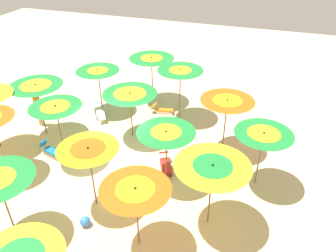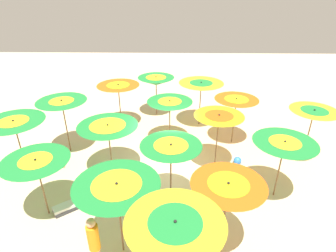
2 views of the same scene
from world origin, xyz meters
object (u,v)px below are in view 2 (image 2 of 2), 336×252
Objects in this scene: beach_umbrella_10 at (170,105)px; beach_ball at (237,161)px; beach_umbrella_2 at (284,147)px; beach_umbrella_13 at (62,105)px; beach_umbrella_11 at (201,87)px; lounger_2 at (169,214)px; lounger_3 at (63,157)px; beach_umbrella_0 at (175,229)px; beach_umbrella_15 at (156,81)px; beach_umbrella_1 at (228,190)px; beach_umbrella_5 at (171,150)px; beach_umbrella_4 at (117,190)px; beach_umbrella_14 at (118,88)px; lounger_1 at (70,204)px; beach_umbrella_7 at (236,103)px; beach_umbrella_6 at (219,120)px; beach_umbrella_3 at (313,115)px; beach_umbrella_9 at (108,129)px; beach_umbrella_12 at (14,126)px; lounger_0 at (157,141)px; beachgoer_0 at (95,245)px.

beach_umbrella_10 is 6.34× the size of beach_ball.
beach_umbrella_13 is at bearing 161.18° from beach_umbrella_2.
beach_umbrella_11 reaches higher than lounger_2.
beach_umbrella_13 reaches higher than lounger_3.
beach_umbrella_0 is 10.64m from beach_umbrella_15.
beach_umbrella_5 is at bearing 128.64° from beach_umbrella_1.
beach_umbrella_4 reaches higher than beach_umbrella_2.
beach_umbrella_13 is (-3.30, 5.31, 0.05)m from beach_umbrella_4.
lounger_3 is (-1.96, -3.33, -1.91)m from beach_umbrella_14.
beach_umbrella_4 is at bearing 139.11° from beach_umbrella_0.
beach_umbrella_13 is at bearing -133.00° from beach_umbrella_15.
lounger_2 is at bearing -67.80° from beach_umbrella_14.
lounger_1 is 1.09× the size of lounger_3.
beach_umbrella_7 is 7.98m from lounger_3.
beach_umbrella_11 is at bearing 95.51° from beach_umbrella_6.
beach_umbrella_4 is (-7.04, -4.79, 0.09)m from beach_umbrella_3.
beach_umbrella_10 is 3.82m from beach_ball.
beach_umbrella_0 is 1.10× the size of beach_umbrella_9.
beach_umbrella_1 is 2.06× the size of lounger_2.
lounger_3 is (1.11, 0.96, -2.00)m from beach_umbrella_12.
beach_umbrella_2 is at bearing -55.92° from beach_umbrella_15.
lounger_0 is 1.08× the size of lounger_3.
beach_umbrella_12 reaches higher than beach_umbrella_3.
beach_umbrella_4 is 2.11× the size of lounger_3.
beach_umbrella_5 reaches higher than beach_umbrella_12.
beach_umbrella_11 is (-4.24, 3.26, 0.00)m from beach_umbrella_3.
beach_umbrella_13 is at bearing 143.43° from beach_umbrella_5.
beach_umbrella_2 is 9.58m from beach_umbrella_12.
lounger_2 is (-0.03, -0.64, -2.07)m from beach_umbrella_5.
beach_umbrella_5 is 3.41m from beachgoer_0.
lounger_0 is at bearing 8.59° from beach_umbrella_13.
beach_umbrella_0 is at bearing -132.53° from beach_umbrella_3.
beach_umbrella_0 reaches higher than beach_umbrella_5.
beach_umbrella_12 is (-3.38, -0.28, 0.24)m from beach_umbrella_9.
beach_umbrella_14 reaches higher than beachgoer_0.
beach_umbrella_2 is 3.79m from beach_umbrella_5.
lounger_2 is at bearing 42.95° from beach_umbrella_4.
beach_umbrella_4 is 6.28m from lounger_0.
beach_ball is (0.97, 0.14, -1.99)m from beach_umbrella_6.
beach_ball is (4.70, 5.03, -0.82)m from beachgoer_0.
lounger_3 reaches higher than beach_ball.
beach_umbrella_5 reaches higher than lounger_0.
beach_umbrella_3 is 1.04× the size of beach_umbrella_9.
beach_umbrella_1 is 8.02m from beach_umbrella_11.
beach_umbrella_15 is 1.77× the size of lounger_1.
beach_umbrella_1 is 1.04× the size of beach_umbrella_6.
beachgoer_0 is (3.87, -4.16, -1.20)m from beach_umbrella_12.
beach_umbrella_12 reaches higher than beach_umbrella_15.
beach_umbrella_14 is (-8.40, 2.99, -0.02)m from beach_umbrella_3.
lounger_3 is at bearing -91.63° from beach_umbrella_13.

